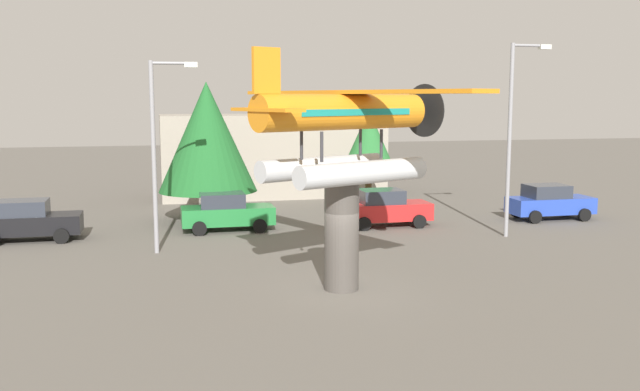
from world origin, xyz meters
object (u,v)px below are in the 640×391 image
at_px(floatplane_monument, 345,127).
at_px(car_mid_green, 226,212).
at_px(display_pedestal, 342,236).
at_px(tree_east, 207,137).
at_px(streetlight_primary, 159,142).
at_px(car_distant_blue, 549,202).
at_px(car_far_red, 385,208).
at_px(storefront_building, 272,155).
at_px(car_near_black, 28,221).
at_px(streetlight_secondary, 514,127).
at_px(tree_center_back, 369,142).

bearing_deg(floatplane_monument, car_mid_green, 79.33).
relative_size(display_pedestal, tree_east, 0.51).
bearing_deg(streetlight_primary, car_distant_blue, 9.85).
xyz_separation_m(car_far_red, car_distant_blue, (8.63, -0.12, 0.00)).
bearing_deg(floatplane_monument, storefront_building, 61.80).
relative_size(car_distant_blue, storefront_building, 0.31).
relative_size(streetlight_primary, tree_east, 1.09).
relative_size(display_pedestal, car_near_black, 0.83).
height_order(storefront_building, tree_east, tree_east).
bearing_deg(streetlight_secondary, display_pedestal, -145.11).
bearing_deg(display_pedestal, streetlight_secondary, 34.89).
bearing_deg(car_mid_green, floatplane_monument, -75.76).
bearing_deg(tree_east, display_pedestal, -76.66).
relative_size(display_pedestal, streetlight_primary, 0.47).
height_order(display_pedestal, car_far_red, display_pedestal).
distance_m(car_near_black, storefront_building, 17.08).
distance_m(car_near_black, car_distant_blue, 24.53).
bearing_deg(tree_center_back, car_near_black, -161.84).
height_order(car_distant_blue, tree_east, tree_east).
xyz_separation_m(car_distant_blue, streetlight_secondary, (-4.02, -3.46, 3.95)).
xyz_separation_m(car_distant_blue, tree_center_back, (-7.68, 5.86, 2.73)).
height_order(car_near_black, storefront_building, storefront_building).
bearing_deg(car_near_black, storefront_building, 43.06).
bearing_deg(car_distant_blue, display_pedestal, -143.27).
bearing_deg(tree_east, storefront_building, 61.78).
relative_size(floatplane_monument, tree_center_back, 1.83).
distance_m(car_far_red, tree_east, 9.29).
relative_size(car_distant_blue, streetlight_secondary, 0.50).
xyz_separation_m(streetlight_secondary, tree_east, (-12.66, 6.88, -0.66)).
bearing_deg(tree_center_back, tree_east, -164.82).
bearing_deg(storefront_building, streetlight_secondary, -62.30).
bearing_deg(car_mid_green, car_far_red, -4.33).
xyz_separation_m(floatplane_monument, car_far_red, (4.73, 10.13, -4.28)).
distance_m(car_near_black, car_mid_green, 8.46).
xyz_separation_m(display_pedestal, floatplane_monument, (0.12, 0.06, 3.42)).
distance_m(display_pedestal, storefront_building, 22.06).
bearing_deg(car_near_black, tree_center_back, 18.16).
bearing_deg(storefront_building, display_pedestal, -93.58).
bearing_deg(tree_east, car_far_red, -22.27).
xyz_separation_m(floatplane_monument, car_near_black, (-11.16, 10.34, -4.28)).
height_order(streetlight_primary, tree_center_back, streetlight_primary).
xyz_separation_m(car_near_black, tree_east, (7.85, 3.08, 3.29)).
bearing_deg(streetlight_secondary, storefront_building, 117.70).
distance_m(car_distant_blue, streetlight_primary, 19.61).
bearing_deg(storefront_building, car_near_black, -136.94).
relative_size(tree_east, tree_center_back, 1.27).
bearing_deg(car_distant_blue, car_near_black, 179.22).
xyz_separation_m(storefront_building, tree_center_back, (4.42, -6.08, 1.10)).
height_order(car_mid_green, tree_east, tree_east).
bearing_deg(streetlight_secondary, tree_center_back, 111.45).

